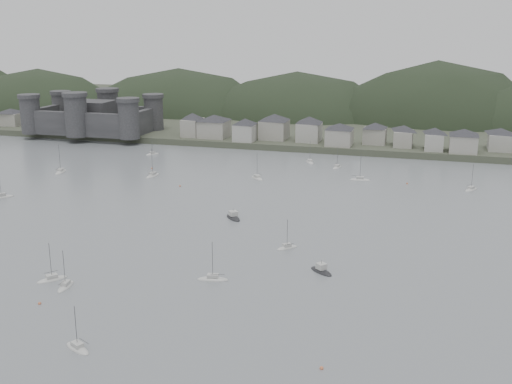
% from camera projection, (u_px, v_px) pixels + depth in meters
% --- Properties ---
extents(ground, '(900.00, 900.00, 0.00)m').
position_uv_depth(ground, '(155.00, 308.00, 132.55)').
color(ground, slate).
rests_on(ground, ground).
extents(far_shore_land, '(900.00, 250.00, 3.00)m').
position_uv_depth(far_shore_land, '(353.00, 114.00, 405.37)').
color(far_shore_land, '#383D2D').
rests_on(far_shore_land, ground).
extents(forested_ridge, '(851.55, 103.94, 102.57)m').
position_uv_depth(forested_ridge, '(354.00, 141.00, 383.64)').
color(forested_ridge, black).
rests_on(forested_ridge, ground).
extents(castle, '(66.00, 43.00, 20.00)m').
position_uv_depth(castle, '(93.00, 116.00, 329.24)').
color(castle, '#303033').
rests_on(castle, far_shore_land).
extents(waterfront_town, '(451.48, 28.46, 12.92)m').
position_uv_depth(waterfront_town, '(431.00, 136.00, 286.20)').
color(waterfront_town, gray).
rests_on(waterfront_town, far_shore_land).
extents(sailboat_lead, '(7.37, 7.73, 11.08)m').
position_uv_depth(sailboat_lead, '(1.00, 197.00, 216.31)').
color(sailboat_lead, beige).
rests_on(sailboat_lead, ground).
extents(moored_fleet, '(265.08, 176.94, 12.19)m').
position_uv_depth(moored_fleet, '(228.00, 212.00, 199.03)').
color(moored_fleet, beige).
rests_on(moored_fleet, ground).
extents(motor_launch_near, '(7.15, 6.56, 3.72)m').
position_uv_depth(motor_launch_near, '(321.00, 271.00, 151.56)').
color(motor_launch_near, black).
rests_on(motor_launch_near, ground).
extents(motor_launch_far, '(7.55, 8.13, 3.95)m').
position_uv_depth(motor_launch_far, '(233.00, 217.00, 193.37)').
color(motor_launch_far, black).
rests_on(motor_launch_far, ground).
extents(mooring_buoys, '(176.02, 138.55, 0.70)m').
position_uv_depth(mooring_buoys, '(219.00, 225.00, 186.99)').
color(mooring_buoys, '#CF6D45').
rests_on(mooring_buoys, ground).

